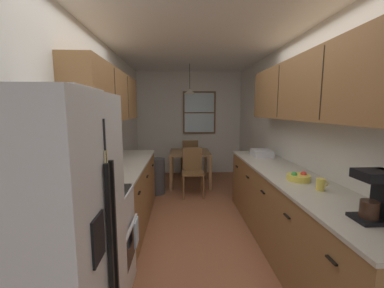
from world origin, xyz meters
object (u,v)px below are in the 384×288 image
object	(u,v)px
fruit_bowl	(299,177)
coffee_maker	(378,195)
microwave_over_range	(68,109)
dining_chair_far	(190,156)
stove_range	(91,245)
dining_table	(190,157)
trash_bin	(156,176)
dish_rack	(262,153)
dining_chair_near	(192,169)
storage_canister	(103,172)
mug_by_coffeemaker	(321,184)
refrigerator	(45,253)
table_serving_bowl	(191,151)

from	to	relation	value
fruit_bowl	coffee_maker	bearing A→B (deg)	-86.10
microwave_over_range	dining_chair_far	bearing A→B (deg)	73.84
stove_range	dining_table	world-z (taller)	stove_range
trash_bin	dish_rack	distance (m)	2.06
stove_range	microwave_over_range	xyz separation A→B (m)	(-0.11, 0.00, 1.15)
dining_chair_near	coffee_maker	distance (m)	3.27
fruit_bowl	stove_range	bearing A→B (deg)	-169.02
dining_table	trash_bin	distance (m)	0.91
storage_canister	dish_rack	size ratio (longest dim) A/B	0.62
dining_chair_near	storage_canister	xyz separation A→B (m)	(-1.00, -2.09, 0.51)
stove_range	dish_rack	world-z (taller)	stove_range
microwave_over_range	trash_bin	size ratio (longest dim) A/B	0.93
dining_chair_near	storage_canister	size ratio (longest dim) A/B	4.24
mug_by_coffeemaker	dining_table	bearing A→B (deg)	108.64
storage_canister	coffee_maker	distance (m)	2.25
coffee_maker	dining_table	bearing A→B (deg)	105.97
microwave_over_range	mug_by_coffeemaker	distance (m)	2.23
refrigerator	stove_range	size ratio (longest dim) A/B	1.55
dining_chair_near	trash_bin	xyz separation A→B (m)	(-0.70, 0.11, -0.16)
trash_bin	dish_rack	bearing A→B (deg)	-28.76
coffee_maker	table_serving_bowl	xyz separation A→B (m)	(-1.03, 3.63, -0.32)
dining_table	microwave_over_range	bearing A→B (deg)	-108.86
stove_range	trash_bin	world-z (taller)	stove_range
refrigerator	table_serving_bowl	world-z (taller)	refrigerator
stove_range	trash_bin	size ratio (longest dim) A/B	1.61
fruit_bowl	table_serving_bowl	distance (m)	2.89
dining_table	storage_canister	size ratio (longest dim) A/B	4.19
refrigerator	trash_bin	world-z (taller)	refrigerator
stove_range	microwave_over_range	bearing A→B (deg)	179.97
stove_range	dining_table	xyz separation A→B (m)	(0.97, 3.17, 0.14)
dining_chair_near	storage_canister	distance (m)	2.38
refrigerator	microwave_over_range	bearing A→B (deg)	101.73
microwave_over_range	table_serving_bowl	bearing A→B (deg)	70.31
table_serving_bowl	storage_canister	bearing A→B (deg)	-110.51
stove_range	dish_rack	distance (m)	2.67
refrigerator	fruit_bowl	size ratio (longest dim) A/B	7.46
microwave_over_range	storage_canister	xyz separation A→B (m)	(0.11, 0.42, -0.61)
storage_canister	dining_table	bearing A→B (deg)	70.47
refrigerator	dish_rack	xyz separation A→B (m)	(1.99, 2.39, 0.10)
storage_canister	coffee_maker	xyz separation A→B (m)	(2.03, -0.95, 0.07)
trash_bin	fruit_bowl	xyz separation A→B (m)	(1.67, -2.24, 0.59)
dining_chair_near	table_serving_bowl	size ratio (longest dim) A/B	5.47
dining_chair_near	table_serving_bowl	distance (m)	0.64
dining_chair_near	dining_table	bearing A→B (deg)	92.17
stove_range	fruit_bowl	xyz separation A→B (m)	(1.97, 0.38, 0.46)
coffee_maker	storage_canister	bearing A→B (deg)	154.87
dish_rack	microwave_over_range	bearing A→B (deg)	-141.87
dining_table	trash_bin	size ratio (longest dim) A/B	1.30
microwave_over_range	mug_by_coffeemaker	size ratio (longest dim) A/B	5.71
dining_table	fruit_bowl	world-z (taller)	fruit_bowl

